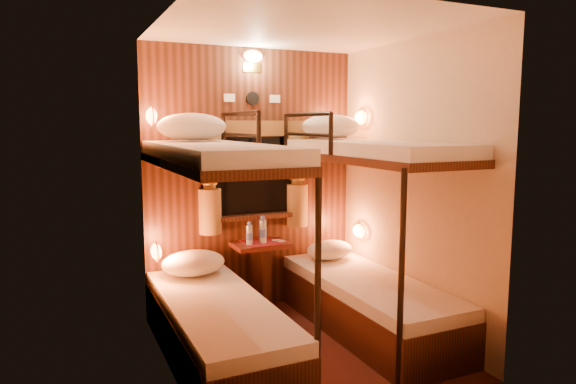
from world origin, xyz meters
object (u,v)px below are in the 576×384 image
bunk_left (217,286)px  bottle_left (249,235)px  bottle_right (263,232)px  bunk_right (368,266)px  table (261,268)px

bunk_left → bottle_left: bunk_left is taller
bunk_left → bottle_right: size_ratio=7.60×
bunk_right → table: 1.02m
bottle_left → bottle_right: (0.13, 0.01, 0.02)m
table → bunk_left: bearing=-129.7°
table → bunk_right: bearing=-50.3°
bottle_left → bottle_right: 0.13m
bunk_left → bottle_right: bearing=48.6°
table → bottle_left: bottle_left is taller
bunk_right → table: size_ratio=2.90×
bunk_right → bottle_right: size_ratio=7.60×
bunk_right → bottle_right: 1.00m
bunk_left → bottle_left: bearing=54.4°
bunk_left → bunk_right: (1.30, 0.00, 0.00)m
bottle_right → table: bearing=101.1°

